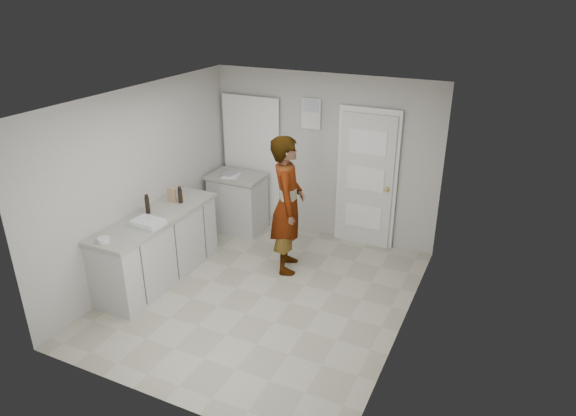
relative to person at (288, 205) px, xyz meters
The scene contains 12 objects.
ground 1.22m from the person, 88.80° to the right, with size 4.00×4.00×0.00m, color #A29D88.
room_shell 1.19m from the person, 97.64° to the left, with size 4.00×4.00×4.00m.
main_counter 1.81m from the person, 145.79° to the right, with size 0.64×1.96×0.93m.
side_counter 1.55m from the person, 147.85° to the left, with size 0.84×0.61×0.93m.
person is the anchor object (origin of this frame).
cake_mix_box 1.57m from the person, 160.87° to the right, with size 0.11×0.05×0.19m, color #AB8255.
spice_jar 1.44m from the person, 163.92° to the right, with size 0.05×0.05×0.08m, color tan.
oil_cruet_a 1.46m from the person, 160.15° to the right, with size 0.06×0.06×0.24m.
oil_cruet_b 1.81m from the person, 148.33° to the right, with size 0.06×0.06×0.26m.
baking_dish 1.80m from the person, 136.51° to the right, with size 0.39×0.29×0.07m.
egg_bowl 2.34m from the person, 129.04° to the right, with size 0.14×0.14×0.05m.
papers 1.48m from the person, 151.23° to the left, with size 0.24×0.31×0.01m, color white.
Camera 1 is at (2.65, -4.87, 3.64)m, focal length 32.00 mm.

